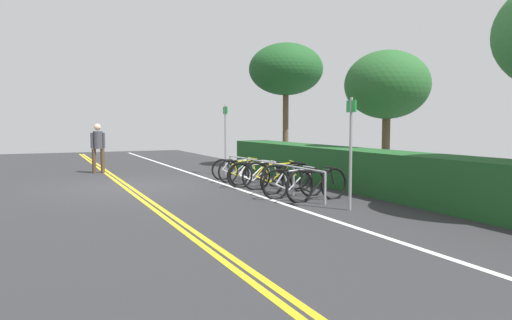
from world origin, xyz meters
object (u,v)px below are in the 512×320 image
Objects in this scene: bicycle_0 at (238,169)px; tree_mid at (387,85)px; pedestrian at (98,145)px; sign_post_far at (351,143)px; bike_rack at (268,168)px; bicycle_3 at (259,174)px; bicycle_5 at (287,178)px; tree_near_left at (286,70)px; bicycle_1 at (242,170)px; sign_post_near at (225,133)px; bicycle_6 at (294,183)px; bicycle_7 at (317,185)px; bicycle_4 at (276,176)px; bicycle_2 at (255,173)px.

tree_mid is (2.58, 3.66, 2.54)m from bicycle_0.
sign_post_far reaches higher than pedestrian.
bike_rack is 7.05m from pedestrian.
bicycle_5 reaches higher than bicycle_3.
tree_near_left is at bearing 133.40° from bicycle_0.
tree_near_left is (-3.80, 3.53, 3.55)m from bicycle_1.
bicycle_5 is at bearing -1.54° from sign_post_near.
bicycle_5 is 0.98× the size of bicycle_6.
sign_post_far is at bearing -0.79° from bicycle_7.
bicycle_4 reaches higher than bicycle_6.
bicycle_2 is 0.67m from bicycle_3.
sign_post_near reaches higher than bicycle_6.
bike_rack is at bearing 174.98° from bicycle_6.
bicycle_0 is 3.95m from bicycle_6.
bicycle_5 is at bearing 9.01° from bicycle_3.
pedestrian reaches higher than bicycle_7.
bicycle_4 is 1.40m from bicycle_6.
bicycle_5 is at bearing 3.91° from bike_rack.
pedestrian reaches higher than bicycle_5.
bike_rack is 3.29× the size of bicycle_2.
bike_rack is 3.70m from sign_post_far.
bicycle_1 is 2.65m from bicycle_5.
tree_near_left reaches higher than bike_rack.
bicycle_1 is 0.73m from bicycle_2.
bicycle_1 is 0.95× the size of bicycle_7.
bicycle_7 is at bearing 0.59° from bicycle_0.
bicycle_4 is 0.36× the size of tree_near_left.
sign_post_far is at bearing 0.29° from bicycle_0.
bicycle_2 is at bearing -109.67° from tree_mid.
bike_rack is at bearing -177.79° from bicycle_7.
bicycle_2 is at bearing 176.01° from bicycle_6.
bicycle_3 is 0.67m from bicycle_4.
sign_post_near is (-3.38, 0.33, 1.07)m from bicycle_3.
bicycle_6 is at bearing -1.52° from bicycle_1.
bicycle_1 is 0.95× the size of bicycle_6.
bicycle_1 is 1.38m from bicycle_3.
bicycle_6 reaches higher than bicycle_0.
bicycle_6 is at bearing -26.73° from tree_near_left.
pedestrian is at bearing -93.76° from tree_near_left.
bicycle_4 is at bearing 179.91° from sign_post_far.
sign_post_far is at bearing 0.43° from bicycle_2.
bike_rack is 2.39× the size of sign_post_near.
bicycle_7 is at bearing 2.12° from bicycle_1.
bicycle_1 is at bearing -42.93° from tree_near_left.
sign_post_far is at bearing -0.09° from bicycle_4.
tree_mid reaches higher than bicycle_5.
bicycle_1 is at bearing 178.48° from bicycle_6.
sign_post_far is (7.32, -0.12, -0.05)m from sign_post_near.
bicycle_4 is 1.04× the size of bicycle_7.
bicycle_3 is 0.77× the size of sign_post_far.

